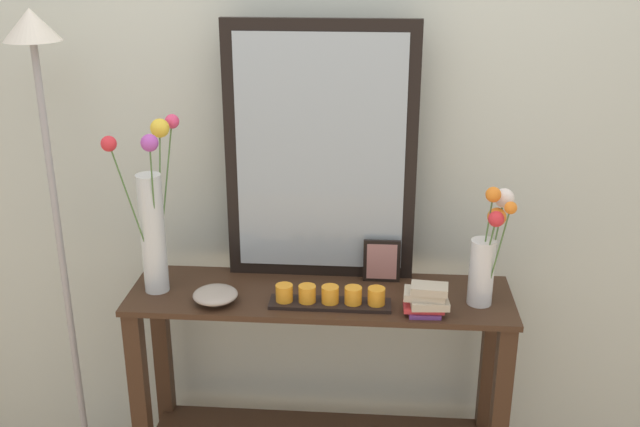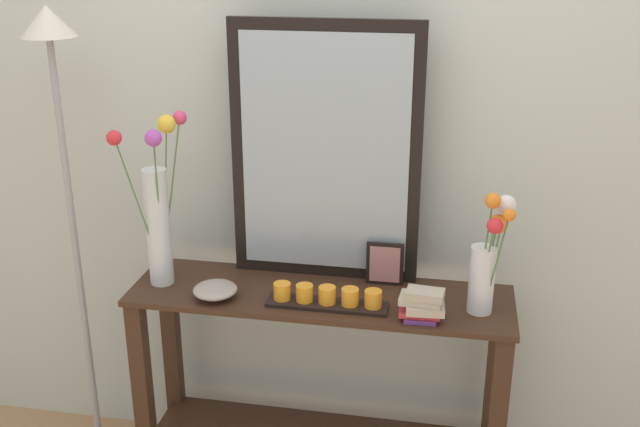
% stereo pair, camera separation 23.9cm
% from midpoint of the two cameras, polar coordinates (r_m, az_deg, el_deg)
% --- Properties ---
extents(wall_back, '(6.40, 0.08, 2.70)m').
position_cam_midpoint_polar(wall_back, '(2.60, -2.14, 7.63)').
color(wall_back, beige).
rests_on(wall_back, ground).
extents(console_table, '(1.27, 0.36, 0.81)m').
position_cam_midpoint_polar(console_table, '(2.67, -2.63, -12.27)').
color(console_table, '#382316').
rests_on(console_table, ground).
extents(mirror_leaning, '(0.64, 0.03, 0.88)m').
position_cam_midpoint_polar(mirror_leaning, '(2.48, -2.73, 4.50)').
color(mirror_leaning, black).
rests_on(mirror_leaning, console_table).
extents(tall_vase_left, '(0.19, 0.23, 0.58)m').
position_cam_midpoint_polar(tall_vase_left, '(2.51, -15.31, -0.25)').
color(tall_vase_left, silver).
rests_on(tall_vase_left, console_table).
extents(vase_right, '(0.13, 0.13, 0.41)m').
position_cam_midpoint_polar(vase_right, '(2.39, 9.84, -2.88)').
color(vase_right, silver).
rests_on(vase_right, console_table).
extents(candle_tray, '(0.39, 0.09, 0.07)m').
position_cam_midpoint_polar(candle_tray, '(2.42, -2.08, -6.47)').
color(candle_tray, black).
rests_on(candle_tray, console_table).
extents(picture_frame_small, '(0.13, 0.01, 0.15)m').
position_cam_midpoint_polar(picture_frame_small, '(2.56, 2.05, -3.69)').
color(picture_frame_small, black).
rests_on(picture_frame_small, console_table).
extents(decorative_bowl, '(0.15, 0.15, 0.05)m').
position_cam_midpoint_polar(decorative_bowl, '(2.48, -10.73, -6.17)').
color(decorative_bowl, '#9E9389').
rests_on(decorative_bowl, console_table).
extents(book_stack, '(0.14, 0.10, 0.10)m').
position_cam_midpoint_polar(book_stack, '(2.36, 5.23, -6.60)').
color(book_stack, '#663884').
rests_on(book_stack, console_table).
extents(floor_lamp, '(0.24, 0.24, 1.72)m').
position_cam_midpoint_polar(floor_lamp, '(2.68, -22.17, 2.29)').
color(floor_lamp, '#9E9EA3').
rests_on(floor_lamp, ground).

